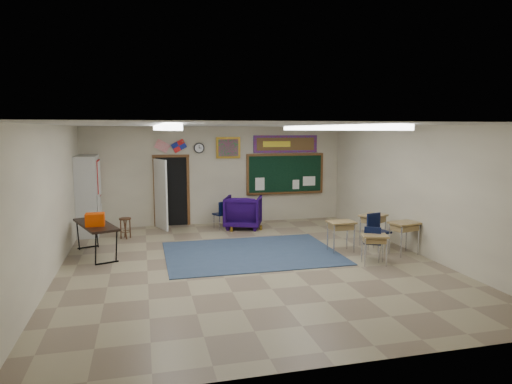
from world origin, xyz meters
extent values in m
plane|color=gray|center=(0.00, 0.00, 0.00)|extent=(9.00, 9.00, 0.00)
cube|color=beige|center=(0.00, 4.50, 1.50)|extent=(8.00, 0.04, 3.00)
cube|color=beige|center=(0.00, -4.50, 1.50)|extent=(8.00, 0.04, 3.00)
cube|color=beige|center=(-4.00, 0.00, 1.50)|extent=(0.04, 9.00, 3.00)
cube|color=beige|center=(4.00, 0.00, 1.50)|extent=(0.04, 9.00, 3.00)
cube|color=silver|center=(0.00, 0.00, 3.00)|extent=(8.00, 9.00, 0.04)
cube|color=#2D3D57|center=(0.20, 0.80, 0.01)|extent=(4.00, 3.00, 0.02)
cube|color=black|center=(-1.40, 4.49, 1.05)|extent=(0.95, 0.04, 2.10)
cube|color=silver|center=(-1.75, 4.05, 1.03)|extent=(0.35, 0.86, 2.05)
cube|color=brown|center=(2.20, 4.47, 1.50)|extent=(2.55, 0.05, 1.30)
cube|color=black|center=(2.20, 4.46, 1.50)|extent=(2.40, 0.03, 1.15)
cube|color=brown|center=(2.20, 4.41, 0.90)|extent=(2.40, 0.12, 0.04)
cube|color=#9D0D14|center=(2.20, 4.47, 2.45)|extent=(2.10, 0.04, 0.55)
cube|color=brown|center=(2.20, 4.46, 2.45)|extent=(1.90, 0.03, 0.40)
cube|color=olive|center=(0.35, 4.47, 2.35)|extent=(0.75, 0.05, 0.65)
cube|color=#A51466|center=(0.35, 4.46, 2.35)|extent=(0.62, 0.03, 0.52)
cylinder|color=black|center=(-0.55, 4.47, 2.35)|extent=(0.32, 0.05, 0.32)
cylinder|color=white|center=(-0.55, 4.45, 2.35)|extent=(0.26, 0.02, 0.26)
cube|color=#AFB0AB|center=(-3.72, 3.85, 1.10)|extent=(0.55, 1.25, 2.20)
imported|color=#170538|center=(0.63, 3.61, 0.48)|extent=(1.33, 1.35, 0.96)
cube|color=olive|center=(2.31, 0.43, 0.72)|extent=(0.63, 0.48, 0.04)
cube|color=olive|center=(2.31, 0.43, 0.62)|extent=(0.54, 0.40, 0.12)
cube|color=olive|center=(3.38, 0.84, 0.76)|extent=(0.81, 0.75, 0.04)
cube|color=olive|center=(3.38, 0.84, 0.65)|extent=(0.69, 0.64, 0.13)
cube|color=olive|center=(2.57, -0.71, 0.64)|extent=(0.64, 0.54, 0.04)
cube|color=olive|center=(2.57, -0.71, 0.55)|extent=(0.55, 0.46, 0.11)
cube|color=olive|center=(3.65, -0.14, 0.75)|extent=(0.73, 0.61, 0.04)
cube|color=olive|center=(3.65, -0.14, 0.64)|extent=(0.63, 0.52, 0.13)
cube|color=black|center=(-3.33, 1.51, 0.73)|extent=(1.19, 1.92, 0.05)
cube|color=red|center=(-3.31, 1.25, 0.90)|extent=(0.40, 0.30, 0.28)
cylinder|color=#4C2B17|center=(-2.73, 3.08, 0.54)|extent=(0.31, 0.31, 0.04)
torus|color=#4C2B17|center=(-2.73, 3.08, 0.19)|extent=(0.26, 0.26, 0.02)
camera|label=1|loc=(-2.23, -9.40, 2.90)|focal=32.00mm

